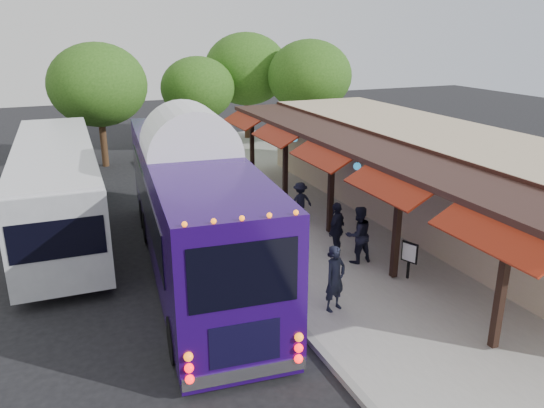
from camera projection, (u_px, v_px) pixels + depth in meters
name	position (u px, v px, depth m)	size (l,w,h in m)	color
ground	(278.00, 307.00, 14.65)	(90.00, 90.00, 0.00)	black
sidewalk	(358.00, 230.00, 19.95)	(10.00, 40.00, 0.15)	#9E9B93
curb	(233.00, 251.00, 18.14)	(0.20, 40.00, 0.16)	gray
station_shelter	(435.00, 176.00, 20.63)	(8.15, 20.00, 3.60)	tan
coach_bus	(192.00, 202.00, 16.34)	(3.91, 13.10, 4.13)	#25075D
city_bus	(58.00, 185.00, 19.44)	(3.03, 12.49, 3.34)	#999DA2
ped_a	(335.00, 278.00, 13.96)	(0.66, 0.43, 1.82)	black
ped_b	(358.00, 235.00, 16.82)	(0.91, 0.71, 1.87)	black
ped_c	(337.00, 229.00, 17.29)	(1.09, 0.45, 1.85)	black
ped_d	(300.00, 201.00, 20.61)	(0.98, 0.56, 1.52)	black
sign_board	(409.00, 254.00, 15.74)	(0.24, 0.51, 1.17)	black
tree_left	(198.00, 88.00, 32.07)	(4.47, 4.47, 5.72)	#382314
tree_mid	(246.00, 69.00, 34.82)	(5.52, 5.52, 7.06)	#382314
tree_right	(309.00, 76.00, 32.80)	(5.22, 5.22, 6.68)	#382314
tree_far	(98.00, 85.00, 28.06)	(5.19, 5.19, 6.64)	#382314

